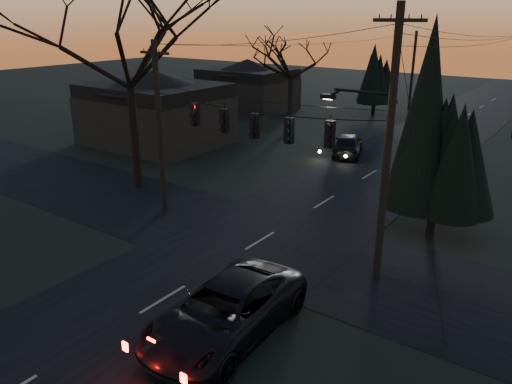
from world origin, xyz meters
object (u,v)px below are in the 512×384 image
Objects in this scene: utility_pole_left at (165,212)px; bare_tree_left at (127,44)px; suv_near at (226,311)px; sedan_oncoming_b at (433,117)px; utility_pole_far_r at (512,138)px; utility_pole_far_l at (409,109)px; utility_pole_right at (376,276)px; sedan_oncoming_a at (348,144)px; evergreen_right at (442,134)px.

utility_pole_left is 0.74× the size of bare_tree_left.
bare_tree_left is 17.00m from suv_near.
sedan_oncoming_b is at bearing 81.54° from utility_pole_left.
utility_pole_far_r is 14.01m from utility_pole_far_l.
bare_tree_left is 2.70× the size of sedan_oncoming_b.
utility_pole_right reaches higher than utility_pole_far_l.
utility_pole_far_r is 0.74× the size of bare_tree_left.
bare_tree_left is at bearing 145.75° from suv_near.
sedan_oncoming_b is at bearing -116.56° from sedan_oncoming_a.
utility_pole_right is 17.54m from bare_tree_left.
evergreen_right is at bearing 99.93° from sedan_oncoming_b.
utility_pole_far_r is 31.48m from bare_tree_left.
utility_pole_right is 2.12× the size of sedan_oncoming_a.
utility_pole_left is at bearing 74.54° from sedan_oncoming_b.
utility_pole_right reaches higher than sedan_oncoming_b.
utility_pole_far_r is 1.99× the size of sedan_oncoming_b.
suv_near is at bearing -110.71° from utility_pole_right.
utility_pole_far_l is at bearing 90.00° from utility_pole_left.
utility_pole_right reaches higher than utility_pole_far_r.
utility_pole_far_r is at bearing 91.20° from evergreen_right.
utility_pole_far_r is 23.48m from evergreen_right.
bare_tree_left is (-15.48, -26.20, 8.07)m from utility_pole_far_r.
sedan_oncoming_b is at bearing 73.29° from bare_tree_left.
evergreen_right is (15.96, 3.21, -3.30)m from bare_tree_left.
utility_pole_right is at bearing 96.34° from sedan_oncoming_b.
suv_near is at bearing -31.71° from bare_tree_left.
utility_pole_left is 11.12m from suv_near.
sedan_oncoming_a is at bearing 76.54° from sedan_oncoming_b.
evergreen_right is 26.24m from sedan_oncoming_b.
sedan_oncoming_b is at bearing 106.92° from evergreen_right.
utility_pole_far_l is 35.37m from bare_tree_left.
utility_pole_right is 30.65m from sedan_oncoming_b.
utility_pole_left reaches higher than sedan_oncoming_b.
sedan_oncoming_a is 14.51m from sedan_oncoming_b.
utility_pole_left is 1.02× the size of evergreen_right.
evergreen_right is (0.48, -22.99, 4.77)m from utility_pole_far_r.
utility_pole_left is at bearing 142.85° from suv_near.
bare_tree_left reaches higher than utility_pole_far_r.
sedan_oncoming_a is (-8.70, 15.40, 0.80)m from utility_pole_right.
sedan_oncoming_a is 1.10× the size of sedan_oncoming_b.
sedan_oncoming_a reaches higher than sedan_oncoming_b.
utility_pole_far_r is 1.37× the size of suv_near.
utility_pole_right is at bearing -6.62° from bare_tree_left.
utility_pole_far_l is 43.28m from suv_near.
utility_pole_far_r is 7.33m from sedan_oncoming_b.
utility_pole_far_l is at bearing -61.36° from sedan_oncoming_b.
utility_pole_left and utility_pole_far_r have the same top height.
evergreen_right reaches higher than utility_pole_left.
utility_pole_far_l is 20.81m from sedan_oncoming_a.
utility_pole_far_r is at bearing 67.67° from utility_pole_left.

